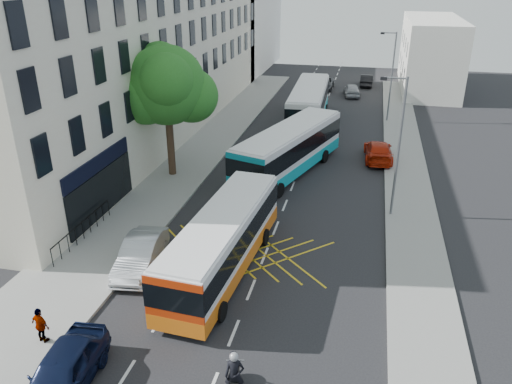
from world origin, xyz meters
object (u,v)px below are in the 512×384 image
Objects in this scene: parked_car_silver at (141,254)px; distant_car_silver at (352,90)px; bus_near at (223,241)px; bus_mid at (289,150)px; bus_far at (309,104)px; red_hatchback at (378,151)px; motorbike at (235,377)px; pedestrian_far at (41,325)px; distant_car_grey at (323,84)px; street_tree at (166,86)px; parked_car_blue at (63,373)px; lamp_near at (398,141)px; lamp_far at (391,72)px; distant_car_dark at (367,80)px.

parked_car_silver reaches higher than distant_car_silver.
bus_near is 0.90× the size of bus_mid.
bus_far is 2.53× the size of red_hatchback.
pedestrian_far is (-7.91, 0.92, -0.02)m from motorbike.
parked_car_silver is (-4.71, -26.19, -1.08)m from bus_far.
distant_car_grey is 3.20× the size of pedestrian_far.
street_tree reaches higher than parked_car_blue.
motorbike is 24.98m from red_hatchback.
lamp_near is at bearing 58.20° from motorbike.
lamp_far is 1.74× the size of parked_car_silver.
street_tree is at bearing -146.07° from bus_mid.
motorbike is 9.41m from parked_car_silver.
motorbike is (-5.29, -15.18, -3.68)m from lamp_near.
parked_car_silver reaches higher than distant_car_dark.
parked_car_silver is at bearing -88.03° from pedestrian_far.
parked_car_blue is (-4.23, -21.40, -0.97)m from bus_mid.
lamp_near reaches higher than red_hatchback.
bus_mid is at bearing -90.91° from bus_far.
distant_car_silver is at bearing 67.55° from street_tree.
pedestrian_far reaches higher than parked_car_blue.
distant_car_dark is at bearing 75.19° from parked_car_blue.
bus_near reaches higher than parked_car_silver.
bus_near reaches higher than distant_car_grey.
bus_far is 10.64m from red_hatchback.
distant_car_grey is (-0.29, 27.04, -1.08)m from bus_mid.
parked_car_silver is 1.09× the size of distant_car_dark.
street_tree is 1.10× the size of lamp_near.
street_tree is 18.11m from pedestrian_far.
parked_car_blue is 3.02× the size of pedestrian_far.
distant_car_silver reaches higher than distant_car_dark.
lamp_far is at bearing -97.18° from red_hatchback.
red_hatchback is 1.21× the size of distant_car_silver.
red_hatchback is (10.40, 25.52, -0.07)m from parked_car_blue.
motorbike is 50.61m from distant_car_dark.
street_tree is at bearing -103.73° from distant_car_grey.
motorbike is at bearing -87.03° from distant_car_grey.
bus_mid is 20.51m from motorbike.
distant_car_silver is 0.97× the size of distant_car_dark.
pedestrian_far is (-1.40, -5.87, 0.15)m from parked_car_silver.
parked_car_blue is at bearing 176.84° from motorbike.
bus_far is 2.57× the size of distant_car_grey.
lamp_near is at bearing 89.40° from distant_car_silver.
lamp_near is at bearing -117.39° from pedestrian_far.
red_hatchback is at bearing 71.34° from bus_near.
lamp_far is at bearing 90.00° from lamp_near.
red_hatchback is (-0.70, 9.37, -3.90)m from lamp_near.
distant_car_grey is (-1.87, 47.48, -0.26)m from motorbike.
lamp_far reaches higher than parked_car_blue.
street_tree reaches higher than distant_car_silver.
parked_car_blue is at bearing -92.02° from parked_car_silver.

